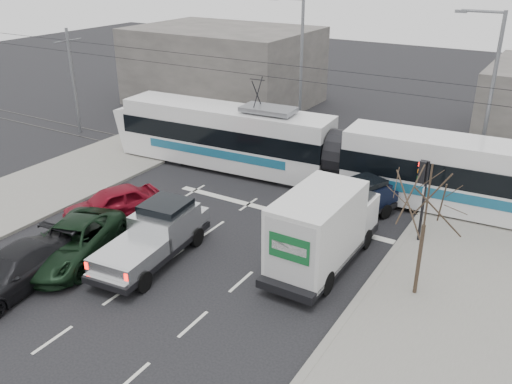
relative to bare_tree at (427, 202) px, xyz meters
The scene contains 17 objects.
ground 8.85m from the bare_tree, 161.79° to the right, with size 120.00×120.00×0.00m, color black.
sidewalk_right 4.69m from the bare_tree, 60.75° to the right, with size 6.00×60.00×0.15m, color gray.
sidewalk_left 20.11m from the bare_tree, behind, with size 6.00×60.00×0.15m, color gray.
rails 11.33m from the bare_tree, 135.38° to the left, with size 60.00×1.60×0.03m, color #33302D.
building_left 29.11m from the bare_tree, 137.92° to the left, with size 14.00×10.00×6.00m, color slate.
bare_tree is the anchor object (origin of this frame).
traffic_signal 4.28m from the bare_tree, 105.76° to the left, with size 0.44×0.44×3.60m.
street_lamp_near 11.58m from the bare_tree, 91.42° to the left, with size 2.38×0.25×9.00m.
street_lamp_far 17.97m from the bare_tree, 131.12° to the left, with size 2.38×0.25×9.00m.
catenary 10.68m from the bare_tree, 135.38° to the left, with size 60.00×0.20×7.00m.
tram 10.16m from the bare_tree, 130.10° to the left, with size 26.12×4.34×5.31m.
silver_pickup 10.53m from the bare_tree, 164.58° to the right, with size 2.60×6.09×2.15m.
box_truck 4.39m from the bare_tree, behind, with size 2.29×6.59×3.29m.
navy_pickup 6.93m from the bare_tree, 130.96° to the left, with size 3.18×4.74×1.88m.
green_car 13.81m from the bare_tree, 160.06° to the right, with size 2.55×5.53×1.54m, color black.
red_car 14.31m from the bare_tree, behind, with size 1.80×4.47×1.52m, color maroon.
dark_car 15.06m from the bare_tree, 150.64° to the right, with size 2.10×5.18×1.50m, color black.
Camera 1 is at (11.20, -14.61, 11.48)m, focal length 38.00 mm.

